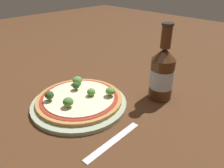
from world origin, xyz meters
TOP-DOWN VIEW (x-y plane):
  - ground_plane at (0.00, 0.00)m, footprint 3.00×3.00m
  - plate at (-0.01, -0.01)m, footprint 0.28×0.28m
  - pizza at (-0.02, -0.00)m, footprint 0.26×0.26m
  - broccoli_floret_0 at (0.05, 0.07)m, footprint 0.03×0.03m
  - broccoli_floret_1 at (-0.08, 0.05)m, footprint 0.03×0.03m
  - broccoli_floret_2 at (-0.06, -0.07)m, footprint 0.03×0.03m
  - broccoli_floret_3 at (0.01, 0.03)m, footprint 0.03×0.03m
  - broccoli_floret_4 at (0.01, -0.05)m, footprint 0.03×0.03m
  - broccoli_floret_5 at (-0.06, 0.02)m, footprint 0.02×0.02m
  - beer_bottle at (0.13, 0.21)m, footprint 0.07×0.07m
  - fork at (0.17, -0.05)m, footprint 0.03×0.18m

SIDE VIEW (x-z plane):
  - ground_plane at x=0.00m, z-range 0.00..0.00m
  - fork at x=0.17m, z-range 0.00..0.00m
  - plate at x=-0.01m, z-range 0.00..0.01m
  - pizza at x=-0.02m, z-range 0.01..0.03m
  - broccoli_floret_3 at x=0.01m, z-range 0.03..0.05m
  - broccoli_floret_1 at x=-0.08m, z-range 0.03..0.05m
  - broccoli_floret_5 at x=-0.06m, z-range 0.03..0.05m
  - broccoli_floret_4 at x=0.01m, z-range 0.03..0.06m
  - broccoli_floret_0 at x=0.05m, z-range 0.03..0.06m
  - broccoli_floret_2 at x=-0.06m, z-range 0.03..0.06m
  - beer_bottle at x=0.13m, z-range -0.03..0.20m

